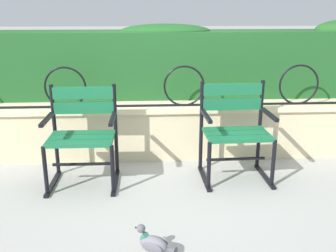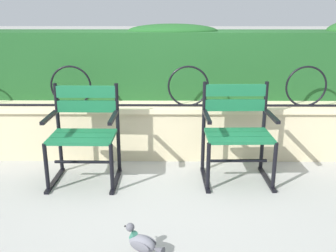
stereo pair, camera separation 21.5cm
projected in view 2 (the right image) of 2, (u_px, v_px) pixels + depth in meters
The scene contains 7 objects.
ground_plane at pixel (168, 185), 3.49m from camera, with size 60.00×60.00×0.00m, color #9E9E99.
stone_wall at pixel (169, 130), 4.10m from camera, with size 8.34×0.41×0.57m.
iron_arch_fence at pixel (136, 90), 3.90m from camera, with size 7.78×0.02×0.42m.
hedge_row at pixel (172, 61), 4.37m from camera, with size 8.17×0.63×0.85m.
park_chair_left at pixel (84, 131), 3.49m from camera, with size 0.61×0.53×0.88m.
park_chair_right at pixel (237, 130), 3.51m from camera, with size 0.63×0.54×0.89m.
pigeon_near_chairs at pixel (143, 243), 2.44m from camera, with size 0.27×0.19×0.22m.
Camera 2 is at (0.03, -3.17, 1.55)m, focal length 41.10 mm.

